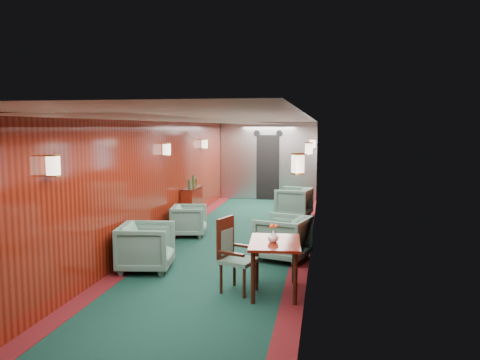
{
  "coord_description": "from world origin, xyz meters",
  "views": [
    {
      "loc": [
        1.72,
        -8.46,
        2.25
      ],
      "look_at": [
        0.0,
        1.03,
        1.15
      ],
      "focal_mm": 35.0,
      "sensor_mm": 36.0,
      "label": 1
    }
  ],
  "objects_px": {
    "armchair_right_near": "(283,238)",
    "armchair_right_far": "(294,202)",
    "armchair_left_far": "(189,221)",
    "side_chair": "(233,251)",
    "credenza": "(192,204)",
    "armchair_left_near": "(146,247)",
    "dining_table": "(275,250)"
  },
  "relations": [
    {
      "from": "armchair_right_near",
      "to": "armchair_right_far",
      "type": "height_order",
      "value": "armchair_right_near"
    },
    {
      "from": "armchair_left_far",
      "to": "armchair_right_near",
      "type": "bearing_deg",
      "value": -133.26
    },
    {
      "from": "side_chair",
      "to": "credenza",
      "type": "bearing_deg",
      "value": 132.11
    },
    {
      "from": "credenza",
      "to": "armchair_right_far",
      "type": "bearing_deg",
      "value": 25.43
    },
    {
      "from": "armchair_left_near",
      "to": "armchair_right_near",
      "type": "bearing_deg",
      "value": -73.27
    },
    {
      "from": "side_chair",
      "to": "armchair_right_far",
      "type": "relative_size",
      "value": 1.25
    },
    {
      "from": "dining_table",
      "to": "armchair_left_far",
      "type": "xyz_separation_m",
      "value": [
        -2.1,
        3.04,
        -0.28
      ]
    },
    {
      "from": "credenza",
      "to": "armchair_left_near",
      "type": "relative_size",
      "value": 1.36
    },
    {
      "from": "side_chair",
      "to": "armchair_right_near",
      "type": "height_order",
      "value": "side_chair"
    },
    {
      "from": "armchair_left_near",
      "to": "credenza",
      "type": "bearing_deg",
      "value": -3.59
    },
    {
      "from": "armchair_left_far",
      "to": "armchair_right_near",
      "type": "relative_size",
      "value": 0.85
    },
    {
      "from": "dining_table",
      "to": "side_chair",
      "type": "relative_size",
      "value": 0.99
    },
    {
      "from": "dining_table",
      "to": "armchair_right_far",
      "type": "height_order",
      "value": "armchair_right_far"
    },
    {
      "from": "armchair_left_far",
      "to": "armchair_right_near",
      "type": "height_order",
      "value": "armchair_right_near"
    },
    {
      "from": "dining_table",
      "to": "credenza",
      "type": "xyz_separation_m",
      "value": [
        -2.43,
        4.38,
        -0.17
      ]
    },
    {
      "from": "credenza",
      "to": "armchair_right_near",
      "type": "distance_m",
      "value": 3.64
    },
    {
      "from": "armchair_right_near",
      "to": "armchair_right_far",
      "type": "distance_m",
      "value": 3.85
    },
    {
      "from": "side_chair",
      "to": "armchair_right_far",
      "type": "bearing_deg",
      "value": 104.29
    },
    {
      "from": "dining_table",
      "to": "armchair_left_near",
      "type": "xyz_separation_m",
      "value": [
        -2.1,
        0.66,
        -0.23
      ]
    },
    {
      "from": "dining_table",
      "to": "credenza",
      "type": "bearing_deg",
      "value": 114.2
    },
    {
      "from": "dining_table",
      "to": "side_chair",
      "type": "distance_m",
      "value": 0.58
    },
    {
      "from": "credenza",
      "to": "armchair_right_far",
      "type": "distance_m",
      "value": 2.57
    },
    {
      "from": "armchair_left_near",
      "to": "armchair_right_near",
      "type": "xyz_separation_m",
      "value": [
        2.06,
        0.98,
        0.0
      ]
    },
    {
      "from": "side_chair",
      "to": "dining_table",
      "type": "bearing_deg",
      "value": 19.15
    },
    {
      "from": "armchair_right_near",
      "to": "armchair_right_far",
      "type": "relative_size",
      "value": 1.01
    },
    {
      "from": "credenza",
      "to": "armchair_left_far",
      "type": "relative_size",
      "value": 1.58
    },
    {
      "from": "armchair_right_near",
      "to": "armchair_left_near",
      "type": "bearing_deg",
      "value": -48.22
    },
    {
      "from": "credenza",
      "to": "armchair_left_near",
      "type": "xyz_separation_m",
      "value": [
        0.33,
        -3.72,
        -0.06
      ]
    },
    {
      "from": "dining_table",
      "to": "armchair_left_far",
      "type": "height_order",
      "value": "dining_table"
    },
    {
      "from": "side_chair",
      "to": "armchair_left_far",
      "type": "relative_size",
      "value": 1.45
    },
    {
      "from": "side_chair",
      "to": "armchair_left_near",
      "type": "bearing_deg",
      "value": 175.83
    },
    {
      "from": "side_chair",
      "to": "credenza",
      "type": "distance_m",
      "value": 4.76
    }
  ]
}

